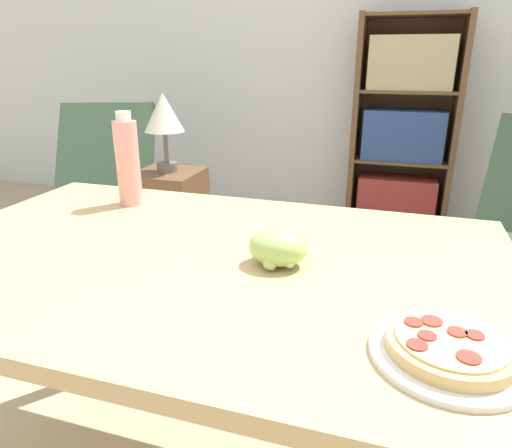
{
  "coord_description": "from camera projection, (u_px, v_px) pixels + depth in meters",
  "views": [
    {
      "loc": [
        0.43,
        -0.84,
        1.15
      ],
      "look_at": [
        0.14,
        0.07,
        0.8
      ],
      "focal_mm": 32.0,
      "sensor_mm": 36.0,
      "label": 1
    }
  ],
  "objects": [
    {
      "name": "wall_back",
      "position": [
        346.0,
        34.0,
        3.17
      ],
      "size": [
        8.0,
        0.05,
        2.6
      ],
      "color": "silver",
      "rests_on": "ground_plane"
    },
    {
      "name": "dining_table",
      "position": [
        203.0,
        290.0,
        1.04
      ],
      "size": [
        1.35,
        0.86,
        0.74
      ],
      "color": "tan",
      "rests_on": "ground_plane"
    },
    {
      "name": "pizza_on_plate",
      "position": [
        449.0,
        349.0,
        0.66
      ],
      "size": [
        0.23,
        0.23,
        0.04
      ],
      "color": "white",
      "rests_on": "dining_table"
    },
    {
      "name": "grape_bunch",
      "position": [
        278.0,
        248.0,
        0.95
      ],
      "size": [
        0.12,
        0.11,
        0.08
      ],
      "color": "#A8CC66",
      "rests_on": "dining_table"
    },
    {
      "name": "drink_bottle",
      "position": [
        128.0,
        162.0,
        1.31
      ],
      "size": [
        0.07,
        0.07,
        0.27
      ],
      "color": "pink",
      "rests_on": "dining_table"
    },
    {
      "name": "lounge_chair_near",
      "position": [
        105.0,
        207.0,
        2.79
      ],
      "size": [
        0.79,
        0.92,
        0.88
      ],
      "rotation": [
        0.0,
        0.0,
        0.38
      ],
      "color": "slate",
      "rests_on": "ground_plane"
    },
    {
      "name": "bookshelf",
      "position": [
        403.0,
        132.0,
        3.09
      ],
      "size": [
        0.67,
        0.32,
        1.42
      ],
      "color": "brown",
      "rests_on": "ground_plane"
    },
    {
      "name": "side_table",
      "position": [
        171.0,
        221.0,
        2.57
      ],
      "size": [
        0.34,
        0.34,
        0.57
      ],
      "color": "brown",
      "rests_on": "ground_plane"
    },
    {
      "name": "table_lamp",
      "position": [
        164.0,
        116.0,
        2.37
      ],
      "size": [
        0.21,
        0.21,
        0.41
      ],
      "color": "#665B51",
      "rests_on": "side_table"
    }
  ]
}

